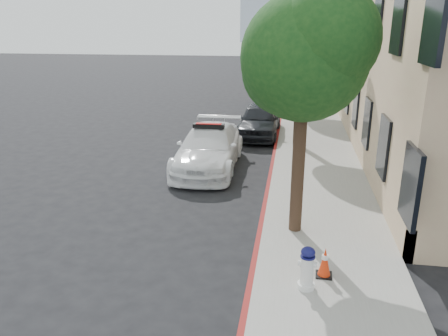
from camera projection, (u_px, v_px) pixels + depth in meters
name	position (u px, v px, depth m)	size (l,w,h in m)	color
ground	(197.00, 197.00, 13.06)	(120.00, 120.00, 0.00)	black
sidewalk	(311.00, 126.00, 21.86)	(3.20, 50.00, 0.15)	gray
curb_strip	(280.00, 125.00, 22.10)	(0.12, 50.00, 0.15)	maroon
building	(416.00, 22.00, 24.15)	(8.00, 36.00, 10.00)	tan
tree_near	(306.00, 56.00, 9.39)	(2.92, 2.82, 5.62)	black
tree_mid	(302.00, 45.00, 16.92)	(2.77, 2.64, 5.43)	black
tree_far	(301.00, 34.00, 24.34)	(3.10, 3.00, 5.81)	black
police_car	(209.00, 148.00, 15.51)	(2.18, 5.15, 1.63)	white
parked_car_mid	(259.00, 120.00, 19.94)	(1.77, 4.41, 1.50)	black
parked_car_far	(270.00, 96.00, 27.40)	(1.35, 3.86, 1.27)	black
fire_hydrant	(307.00, 268.00, 8.19)	(0.36, 0.33, 0.86)	white
traffic_cone	(325.00, 262.00, 8.63)	(0.34, 0.34, 0.61)	black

